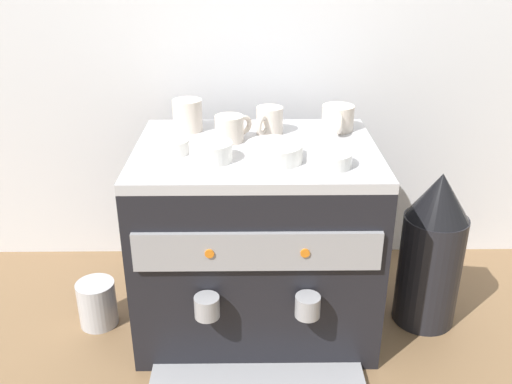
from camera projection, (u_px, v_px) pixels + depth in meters
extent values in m
plane|color=brown|center=(256.00, 314.00, 1.54)|extent=(4.00, 4.00, 0.00)
cube|color=silver|center=(255.00, 113.00, 1.67)|extent=(2.80, 0.03, 0.93)
cube|color=black|center=(256.00, 240.00, 1.44)|extent=(0.58, 0.44, 0.46)
cube|color=#B7B7BC|center=(256.00, 152.00, 1.34)|extent=(0.58, 0.44, 0.02)
cube|color=#939399|center=(257.00, 252.00, 1.19)|extent=(0.53, 0.01, 0.09)
cylinder|color=orange|center=(209.00, 254.00, 1.19)|extent=(0.02, 0.01, 0.02)
cylinder|color=orange|center=(305.00, 253.00, 1.19)|extent=(0.02, 0.01, 0.02)
cube|color=#939399|center=(257.00, 382.00, 1.29)|extent=(0.49, 0.12, 0.02)
cylinder|color=#939399|center=(207.00, 307.00, 1.22)|extent=(0.06, 0.06, 0.05)
cylinder|color=#939399|center=(308.00, 306.00, 1.23)|extent=(0.06, 0.06, 0.05)
cylinder|color=beige|center=(338.00, 118.00, 1.44)|extent=(0.08, 0.08, 0.06)
torus|color=beige|center=(339.00, 124.00, 1.40)|extent=(0.02, 0.05, 0.05)
cylinder|color=beige|center=(229.00, 129.00, 1.36)|extent=(0.07, 0.07, 0.06)
torus|color=beige|center=(244.00, 125.00, 1.39)|extent=(0.05, 0.04, 0.05)
cylinder|color=beige|center=(270.00, 120.00, 1.42)|extent=(0.07, 0.07, 0.07)
torus|color=beige|center=(262.00, 125.00, 1.38)|extent=(0.03, 0.05, 0.05)
cylinder|color=beige|center=(188.00, 115.00, 1.44)|extent=(0.08, 0.08, 0.08)
torus|color=beige|center=(183.00, 110.00, 1.48)|extent=(0.03, 0.06, 0.06)
cylinder|color=white|center=(274.00, 152.00, 1.25)|extent=(0.13, 0.13, 0.04)
cylinder|color=white|center=(274.00, 158.00, 1.26)|extent=(0.07, 0.07, 0.01)
cylinder|color=white|center=(211.00, 151.00, 1.25)|extent=(0.10, 0.10, 0.04)
cylinder|color=white|center=(211.00, 158.00, 1.26)|extent=(0.05, 0.05, 0.01)
cylinder|color=white|center=(329.00, 159.00, 1.22)|extent=(0.10, 0.10, 0.03)
cylinder|color=white|center=(329.00, 164.00, 1.23)|extent=(0.05, 0.05, 0.01)
cylinder|color=white|center=(171.00, 146.00, 1.30)|extent=(0.09, 0.09, 0.03)
cylinder|color=white|center=(171.00, 151.00, 1.30)|extent=(0.05, 0.05, 0.01)
cylinder|color=black|center=(429.00, 270.00, 1.46)|extent=(0.16, 0.16, 0.31)
cone|color=black|center=(440.00, 196.00, 1.37)|extent=(0.16, 0.16, 0.12)
cylinder|color=#B7B7BC|center=(97.00, 303.00, 1.48)|extent=(0.10, 0.10, 0.13)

